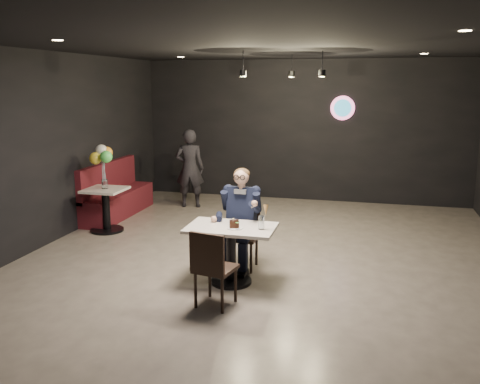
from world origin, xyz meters
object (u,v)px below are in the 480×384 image
(main_table, at_px, (231,255))
(chair_near, at_px, (216,267))
(booth_bench, at_px, (118,189))
(passerby, at_px, (190,168))
(sundae_glass, at_px, (261,222))
(seated_man, at_px, (242,218))
(chair_far, at_px, (242,236))
(side_table, at_px, (106,208))
(balloon_vase, at_px, (105,184))

(main_table, height_order, chair_near, chair_near)
(booth_bench, xyz_separation_m, passerby, (1.10, 1.04, 0.28))
(main_table, bearing_deg, sundae_glass, -3.20)
(seated_man, height_order, sundae_glass, seated_man)
(main_table, relative_size, passerby, 0.69)
(chair_far, height_order, passerby, passerby)
(side_table, bearing_deg, chair_near, -41.60)
(seated_man, bearing_deg, chair_far, 90.00)
(chair_near, relative_size, seated_man, 0.64)
(balloon_vase, bearing_deg, side_table, 0.00)
(chair_near, bearing_deg, seated_man, 100.81)
(booth_bench, bearing_deg, sundae_glass, -38.93)
(chair_near, relative_size, booth_bench, 0.44)
(main_table, relative_size, balloon_vase, 7.06)
(seated_man, height_order, balloon_vase, seated_man)
(booth_bench, bearing_deg, seated_man, -35.83)
(seated_man, bearing_deg, balloon_vase, 156.66)
(booth_bench, xyz_separation_m, balloon_vase, (0.30, -1.00, 0.31))
(chair_far, distance_m, sundae_glass, 0.79)
(main_table, relative_size, side_table, 1.36)
(main_table, bearing_deg, seated_man, 90.00)
(passerby, bearing_deg, chair_far, 108.66)
(booth_bench, xyz_separation_m, side_table, (0.30, -1.00, -0.11))
(chair_far, distance_m, side_table, 2.94)
(chair_far, bearing_deg, passerby, 120.68)
(side_table, xyz_separation_m, balloon_vase, (0.00, 0.00, 0.42))
(chair_far, height_order, sundae_glass, chair_far)
(main_table, bearing_deg, passerby, 116.85)
(balloon_vase, bearing_deg, passerby, 68.68)
(sundae_glass, distance_m, passerby, 4.42)
(chair_near, distance_m, seated_man, 1.26)
(side_table, bearing_deg, booth_bench, 106.70)
(side_table, bearing_deg, main_table, -32.43)
(main_table, bearing_deg, chair_far, 90.00)
(chair_far, xyz_separation_m, chair_near, (0.00, -1.23, 0.00))
(seated_man, relative_size, balloon_vase, 9.24)
(chair_near, distance_m, booth_bench, 4.53)
(main_table, bearing_deg, balloon_vase, 147.57)
(chair_near, xyz_separation_m, seated_man, (0.00, 1.23, 0.26))
(chair_near, xyz_separation_m, booth_bench, (-3.00, 3.39, 0.06))
(main_table, relative_size, seated_man, 0.76)
(seated_man, xyz_separation_m, balloon_vase, (-2.70, 1.16, 0.11))
(chair_far, relative_size, chair_near, 1.00)
(chair_far, distance_m, balloon_vase, 2.96)
(passerby, bearing_deg, sundae_glass, 109.23)
(booth_bench, height_order, passerby, passerby)
(seated_man, distance_m, passerby, 3.73)
(passerby, bearing_deg, booth_bench, 31.48)
(chair_far, xyz_separation_m, seated_man, (0.00, -0.00, 0.26))
(booth_bench, distance_m, side_table, 1.05)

